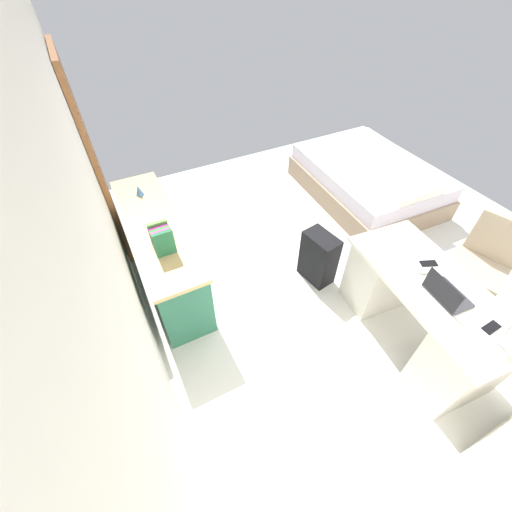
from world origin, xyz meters
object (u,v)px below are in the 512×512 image
office_chair (477,269)px  cell_phone_by_mouse (429,263)px  figurine_small (139,190)px  credenza (162,252)px  suitcase_black (318,258)px  cell_phone_near_laptop (491,327)px  computer_mouse (424,271)px  laptop (446,293)px  desk (419,311)px  desk_lamp (511,317)px  bed (368,180)px

office_chair → cell_phone_by_mouse: (0.09, 0.72, 0.33)m
office_chair → figurine_small: office_chair is taller
office_chair → cell_phone_by_mouse: size_ratio=6.91×
office_chair → credenza: bearing=57.6°
suitcase_black → cell_phone_near_laptop: size_ratio=4.26×
suitcase_black → computer_mouse: computer_mouse is taller
suitcase_black → laptop: (-1.12, -0.28, 0.51)m
desk → desk_lamp: 0.80m
bed → cell_phone_by_mouse: bearing=149.7°
bed → computer_mouse: (-1.82, 1.15, 0.52)m
desk → desk_lamp: bearing=174.1°
cell_phone_near_laptop → desk_lamp: size_ratio=0.39×
cell_phone_near_laptop → figurine_small: bearing=31.2°
desk → bed: (1.96, -1.16, -0.15)m
desk → cell_phone_near_laptop: 0.58m
office_chair → cell_phone_near_laptop: size_ratio=6.91×
laptop → computer_mouse: size_ratio=3.30×
desk → computer_mouse: bearing=-5.8°
desk → desk_lamp: (-0.51, 0.05, 0.61)m
desk → bed: 2.28m
cell_phone_by_mouse → figurine_small: (2.07, 1.88, 0.05)m
office_chair → figurine_small: 3.40m
bed → desk: bearing=149.4°
cell_phone_by_mouse → desk: bearing=169.3°
suitcase_black → laptop: size_ratio=1.76×
office_chair → cell_phone_near_laptop: (-0.55, 0.81, 0.33)m
office_chair → cell_phone_near_laptop: office_chair is taller
credenza → bed: (0.22, -2.92, -0.13)m
suitcase_black → cell_phone_by_mouse: (-0.82, -0.45, 0.46)m
credenza → desk_lamp: (-2.25, -1.70, 0.63)m
computer_mouse → desk: bearing=179.6°
credenza → bed: bearing=-85.7°
office_chair → computer_mouse: 0.90m
office_chair → desk_lamp: 1.23m
cell_phone_near_laptop → office_chair: bearing=-58.2°
figurine_small → cell_phone_by_mouse: bearing=-137.7°
computer_mouse → credenza: bearing=53.4°
laptop → bed: bearing=-30.3°
bed → laptop: size_ratio=5.96×
bed → laptop: (-2.07, 1.21, 0.55)m
laptop → desk_lamp: desk_lamp is taller
computer_mouse → cell_phone_by_mouse: 0.12m
laptop → figurine_small: 2.92m
bed → computer_mouse: computer_mouse is taller
credenza → cell_phone_by_mouse: cell_phone_by_mouse is taller
credenza → laptop: 2.55m
cell_phone_near_laptop → cell_phone_by_mouse: same height
suitcase_black → laptop: laptop is taller
suitcase_black → desk_lamp: desk_lamp is taller
computer_mouse → figurine_small: bearing=45.5°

